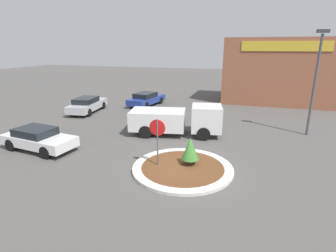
{
  "coord_description": "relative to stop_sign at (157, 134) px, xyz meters",
  "views": [
    {
      "loc": [
        2.78,
        -11.22,
        5.72
      ],
      "look_at": [
        -1.51,
        2.44,
        1.36
      ],
      "focal_mm": 28.0,
      "sensor_mm": 36.0,
      "label": 1
    }
  ],
  "objects": [
    {
      "name": "ground_plane",
      "position": [
        1.23,
        0.14,
        -1.73
      ],
      "size": [
        120.0,
        120.0,
        0.0
      ],
      "primitive_type": "plane",
      "color": "#514F4C"
    },
    {
      "name": "traffic_island",
      "position": [
        1.23,
        0.14,
        -1.66
      ],
      "size": [
        4.88,
        4.88,
        0.14
      ],
      "color": "beige",
      "rests_on": "ground_plane"
    },
    {
      "name": "stop_sign",
      "position": [
        0.0,
        0.0,
        0.0
      ],
      "size": [
        0.79,
        0.07,
        2.47
      ],
      "color": "#4C4C51",
      "rests_on": "ground_plane"
    },
    {
      "name": "island_shrub",
      "position": [
        1.49,
        0.52,
        -0.75
      ],
      "size": [
        0.84,
        0.84,
        1.39
      ],
      "color": "brown",
      "rests_on": "traffic_island"
    },
    {
      "name": "utility_truck",
      "position": [
        -0.47,
        5.18,
        -0.67
      ],
      "size": [
        6.3,
        3.22,
        2.02
      ],
      "rotation": [
        0.0,
        0.0,
        0.19
      ],
      "color": "silver",
      "rests_on": "ground_plane"
    },
    {
      "name": "storefront_building",
      "position": [
        6.77,
        18.88,
        1.55
      ],
      "size": [
        11.08,
        6.07,
        6.55
      ],
      "color": "#93563D",
      "rests_on": "ground_plane"
    },
    {
      "name": "parked_sedan_silver",
      "position": [
        -9.86,
        8.8,
        -1.03
      ],
      "size": [
        2.37,
        4.88,
        1.36
      ],
      "rotation": [
        0.0,
        0.0,
        1.7
      ],
      "color": "#B7B7BC",
      "rests_on": "ground_plane"
    },
    {
      "name": "parked_sedan_white",
      "position": [
        -7.31,
        0.15,
        -1.05
      ],
      "size": [
        4.54,
        2.26,
        1.29
      ],
      "rotation": [
        0.0,
        0.0,
        -0.12
      ],
      "color": "silver",
      "rests_on": "ground_plane"
    },
    {
      "name": "parked_sedan_blue",
      "position": [
        -5.83,
        12.97,
        -1.04
      ],
      "size": [
        2.61,
        4.79,
        1.32
      ],
      "rotation": [
        0.0,
        0.0,
        1.39
      ],
      "color": "navy",
      "rests_on": "ground_plane"
    },
    {
      "name": "light_pole",
      "position": [
        7.93,
        7.72,
        2.18
      ],
      "size": [
        0.7,
        0.3,
        6.71
      ],
      "color": "#4C4C51",
      "rests_on": "ground_plane"
    }
  ]
}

